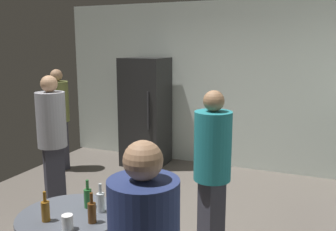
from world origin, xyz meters
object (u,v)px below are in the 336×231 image
Objects in this scene: plastic_cup_white at (67,222)px; person_in_olive_shirt at (58,112)px; beer_bottle_green at (88,197)px; refrigerator at (146,112)px; beer_bottle_clear at (101,202)px; person_in_teal_shirt at (212,164)px; beer_bottle_amber at (46,210)px; beer_bottle_brown at (92,212)px; person_in_gray_shirt at (52,134)px; foreground_table at (70,227)px.

person_in_olive_shirt is at bearing 129.97° from plastic_cup_white.
person_in_olive_shirt is (-2.27, 2.71, 0.16)m from plastic_cup_white.
beer_bottle_green reaches higher than plastic_cup_white.
beer_bottle_clear is at bearing -69.64° from refrigerator.
beer_bottle_clear is at bearing 2.85° from person_in_teal_shirt.
beer_bottle_amber is at bearing 169.03° from plastic_cup_white.
beer_bottle_brown is at bearing -19.97° from person_in_olive_shirt.
plastic_cup_white is 1.96m from person_in_gray_shirt.
refrigerator is 7.83× the size of beer_bottle_green.
foreground_table is 3.48× the size of beer_bottle_clear.
plastic_cup_white is 0.07× the size of person_in_gray_shirt.
beer_bottle_clear is at bearing -0.83° from person_in_gray_shirt.
refrigerator reaches higher than beer_bottle_amber.
plastic_cup_white is 1.38m from person_in_teal_shirt.
refrigerator is at bearing -101.72° from person_in_teal_shirt.
plastic_cup_white is (-0.10, -0.16, -0.03)m from beer_bottle_brown.
refrigerator reaches higher than person_in_gray_shirt.
beer_bottle_green is at bearing 71.61° from foreground_table.
person_in_teal_shirt reaches higher than beer_bottle_green.
beer_bottle_clear is (0.19, 0.14, 0.19)m from foreground_table.
person_in_teal_shirt is (0.61, 1.02, 0.13)m from beer_bottle_brown.
beer_bottle_brown is (0.23, -0.04, 0.19)m from foreground_table.
beer_bottle_amber is 1.00× the size of beer_bottle_clear.
person_in_teal_shirt is (0.84, 0.98, 0.32)m from foreground_table.
refrigerator is 7.83× the size of beer_bottle_amber.
refrigerator is 2.98m from person_in_teal_shirt.
beer_bottle_brown is 1.00× the size of beer_bottle_clear.
beer_bottle_green is (-0.18, 0.20, 0.00)m from beer_bottle_brown.
beer_bottle_amber is 1.00× the size of beer_bottle_green.
person_in_teal_shirt is 0.99× the size of person_in_olive_shirt.
foreground_table is 0.26m from beer_bottle_amber.
person_in_gray_shirt reaches higher than beer_bottle_clear.
foreground_table is at bearing -144.60° from beer_bottle_clear.
beer_bottle_brown is 1.00× the size of beer_bottle_green.
beer_bottle_brown is (1.23, -3.37, -0.08)m from refrigerator.
person_in_olive_shirt reaches higher than beer_bottle_amber.
beer_bottle_amber reaches higher than foreground_table.
person_in_gray_shirt is at bearing -56.92° from person_in_teal_shirt.
beer_bottle_amber is at bearing -135.15° from beer_bottle_clear.
foreground_table is at bearing -8.42° from person_in_gray_shirt.
foreground_table is 7.27× the size of plastic_cup_white.
beer_bottle_brown is 0.27m from beer_bottle_green.
refrigerator is at bearing 108.30° from beer_bottle_green.
foreground_table is at bearing 124.54° from plastic_cup_white.
person_in_olive_shirt reaches higher than beer_bottle_brown.
person_in_teal_shirt is at bearing 59.25° from beer_bottle_brown.
beer_bottle_green is at bearing -3.55° from person_in_teal_shirt.
plastic_cup_white is at bearing 9.34° from person_in_teal_shirt.
person_in_gray_shirt is at bearing -95.47° from refrigerator.
beer_bottle_clear is 3.33m from person_in_olive_shirt.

